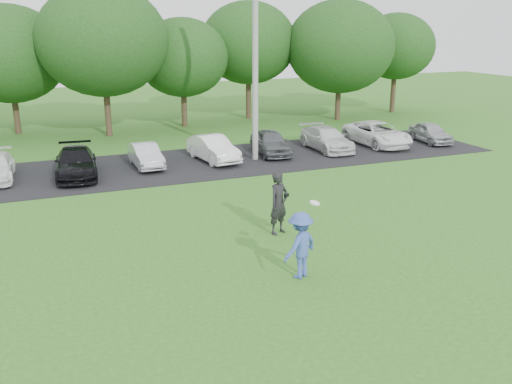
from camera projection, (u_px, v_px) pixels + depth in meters
ground at (305, 272)px, 15.44m from camera, size 100.00×100.00×0.00m
parking_lot at (180, 165)px, 26.96m from camera, size 32.00×6.50×0.03m
utility_pole at (255, 46)px, 26.46m from camera, size 0.28×0.28×10.85m
frisbee_player at (300, 245)px, 14.92m from camera, size 1.34×1.10×2.12m
camera_bystander at (279, 203)px, 18.01m from camera, size 0.87×0.75×2.02m
parked_cars at (164, 153)px, 26.65m from camera, size 30.70×5.13×1.25m
tree_row at (159, 49)px, 34.75m from camera, size 42.39×9.85×8.64m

